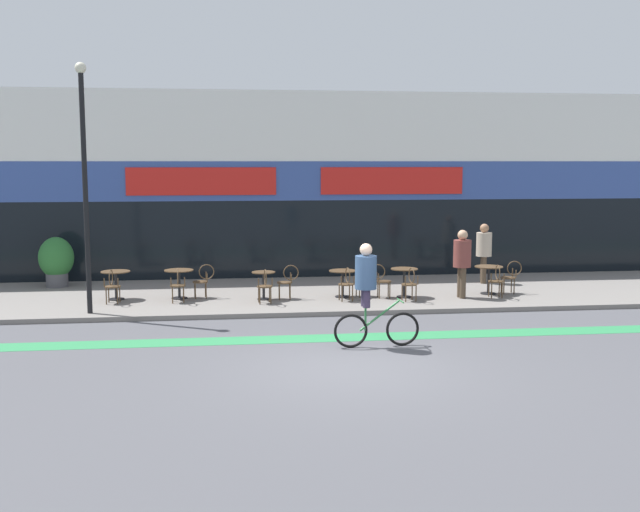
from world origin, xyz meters
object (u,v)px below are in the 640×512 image
at_px(cafe_chair_5_side, 511,275).
at_px(cafe_chair_2_near, 265,284).
at_px(bistro_table_0, 116,279).
at_px(bistro_table_5, 489,274).
at_px(cafe_chair_2_side, 287,279).
at_px(bistro_table_1, 179,278).
at_px(bistro_table_3, 343,278).
at_px(lamp_post, 85,173).
at_px(cafe_chair_3_near, 347,282).
at_px(cafe_chair_5_near, 497,279).
at_px(cafe_chair_4_side, 381,278).
at_px(cafe_chair_0_near, 112,284).
at_px(planter_pot, 56,260).
at_px(bistro_table_2, 264,280).
at_px(cafe_chair_1_side, 203,279).
at_px(cyclist_0, 369,288).
at_px(pedestrian_far_end, 484,248).
at_px(cafe_chair_1_near, 178,283).
at_px(bistro_table_4, 404,277).
at_px(cafe_chair_3_side, 366,277).
at_px(cafe_chair_4_near, 410,282).
at_px(pedestrian_near_end, 462,258).

bearing_deg(cafe_chair_5_side, cafe_chair_2_near, 11.78).
bearing_deg(bistro_table_0, bistro_table_5, -2.24).
relative_size(bistro_table_5, cafe_chair_2_side, 0.85).
distance_m(bistro_table_1, bistro_table_3, 4.32).
xyz_separation_m(bistro_table_0, lamp_post, (-0.37, -1.74, 2.80)).
relative_size(cafe_chair_3_near, cafe_chair_5_near, 1.00).
distance_m(bistro_table_1, cafe_chair_4_side, 5.34).
xyz_separation_m(cafe_chair_4_side, cafe_chair_5_side, (3.66, 0.20, 0.00)).
relative_size(bistro_table_3, lamp_post, 0.13).
bearing_deg(bistro_table_1, lamp_post, -139.96).
height_order(cafe_chair_0_near, planter_pot, planter_pot).
relative_size(bistro_table_2, cafe_chair_1_side, 0.81).
distance_m(planter_pot, cyclist_0, 10.82).
height_order(cafe_chair_1_side, pedestrian_far_end, pedestrian_far_end).
distance_m(bistro_table_5, cafe_chair_1_near, 8.34).
relative_size(cafe_chair_2_side, pedestrian_far_end, 0.51).
xyz_separation_m(cafe_chair_2_side, cyclist_0, (1.24, -4.88, 0.57)).
bearing_deg(cafe_chair_2_side, planter_pot, -21.22).
bearing_deg(planter_pot, cafe_chair_1_near, -39.16).
relative_size(cyclist_0, pedestrian_far_end, 1.19).
distance_m(bistro_table_1, bistro_table_2, 2.24).
bearing_deg(cafe_chair_4_side, cafe_chair_5_near, -4.33).
bearing_deg(cafe_chair_1_side, cafe_chair_5_side, 172.13).
distance_m(bistro_table_4, cafe_chair_5_side, 3.04).
height_order(bistro_table_5, lamp_post, lamp_post).
bearing_deg(cafe_chair_3_side, bistro_table_4, 158.64).
xyz_separation_m(cafe_chair_3_near, cyclist_0, (-0.25, -4.33, 0.57)).
height_order(bistro_table_1, cafe_chair_5_near, cafe_chair_5_near).
bearing_deg(cafe_chair_2_side, cafe_chair_2_near, 46.82).
bearing_deg(cafe_chair_0_near, cafe_chair_2_near, -93.23).
height_order(bistro_table_2, cafe_chair_4_side, cafe_chair_4_side).
bearing_deg(bistro_table_4, cafe_chair_2_near, -172.61).
xyz_separation_m(bistro_table_2, cyclist_0, (1.87, -4.88, 0.58)).
height_order(bistro_table_4, planter_pot, planter_pot).
bearing_deg(cafe_chair_5_side, cafe_chair_2_side, 6.57).
bearing_deg(bistro_table_0, bistro_table_4, -4.52).
bearing_deg(bistro_table_5, lamp_post, -172.55).
height_order(cafe_chair_4_near, cafe_chair_4_side, same).
height_order(bistro_table_2, cafe_chair_5_near, cafe_chair_5_near).
xyz_separation_m(cafe_chair_5_side, cyclist_0, (-4.90, -4.94, 0.57)).
distance_m(cafe_chair_0_near, lamp_post, 3.06).
bearing_deg(cafe_chair_5_side, cafe_chair_4_side, 9.07).
bearing_deg(bistro_table_3, pedestrian_near_end, -8.87).
bearing_deg(bistro_table_4, bistro_table_2, 177.82).
bearing_deg(cafe_chair_3_near, cafe_chair_5_near, -96.87).
bearing_deg(cafe_chair_3_side, bistro_table_3, -7.31).
height_order(cafe_chair_4_side, cafe_chair_5_near, same).
height_order(cafe_chair_5_side, pedestrian_far_end, pedestrian_far_end).
bearing_deg(cafe_chair_4_near, bistro_table_1, 72.07).
xyz_separation_m(bistro_table_3, pedestrian_far_end, (4.51, 1.79, 0.53)).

